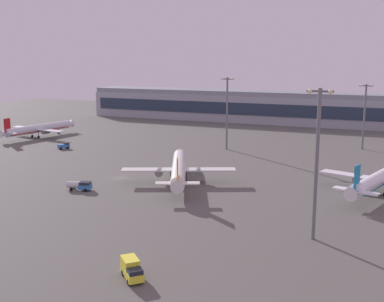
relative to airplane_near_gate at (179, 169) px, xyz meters
name	(u,v)px	position (x,y,z in m)	size (l,w,h in m)	color
ground_plane	(121,178)	(-17.47, -1.84, -3.89)	(416.00, 416.00, 0.00)	#56544F
terminal_building	(233,106)	(-29.14, 133.30, 4.20)	(161.77, 22.40, 16.40)	#9EA3AD
airplane_near_gate	(179,169)	(0.00, 0.00, 0.00)	(29.99, 37.96, 10.29)	silver
airplane_far_stand	(380,179)	(51.14, 10.43, -0.10)	(30.10, 38.32, 10.02)	white
airplane_mid_apron	(38,129)	(-88.01, 46.28, -0.19)	(29.79, 38.10, 9.80)	silver
fuel_truck	(80,185)	(-20.15, -17.36, -2.53)	(6.63, 3.74, 2.35)	#3372BF
cargo_loader	(64,146)	(-60.83, 28.44, -2.71)	(3.72, 4.57, 2.25)	#3372BF
catering_truck	(132,269)	(17.96, -56.38, -2.31)	(5.68, 5.64, 3.05)	yellow
apron_light_west	(227,109)	(-4.11, 51.74, 11.34)	(4.80, 0.90, 26.75)	slate
apron_light_east	(365,112)	(42.74, 72.04, 10.07)	(4.80, 0.90, 24.28)	slate
apron_light_central	(317,156)	(41.11, -28.26, 12.26)	(4.80, 0.90, 28.55)	slate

